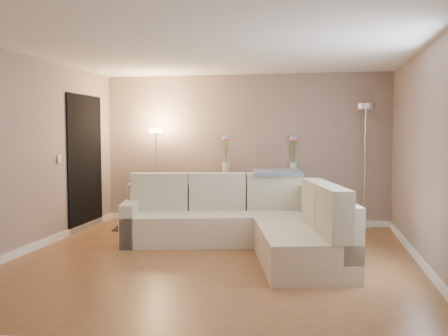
% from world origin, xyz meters
% --- Properties ---
extents(floor, '(5.00, 5.50, 0.01)m').
position_xyz_m(floor, '(0.00, 0.00, -0.01)').
color(floor, brown).
rests_on(floor, ground).
extents(ceiling, '(5.00, 5.50, 0.01)m').
position_xyz_m(ceiling, '(0.00, 0.00, 2.60)').
color(ceiling, white).
rests_on(ceiling, ground).
extents(wall_back, '(5.00, 0.02, 2.60)m').
position_xyz_m(wall_back, '(0.00, 2.76, 1.30)').
color(wall_back, gray).
rests_on(wall_back, ground).
extents(wall_front, '(5.00, 0.02, 2.60)m').
position_xyz_m(wall_front, '(0.00, -2.76, 1.30)').
color(wall_front, gray).
rests_on(wall_front, ground).
extents(wall_left, '(0.02, 5.50, 2.60)m').
position_xyz_m(wall_left, '(-2.51, 0.00, 1.30)').
color(wall_left, gray).
rests_on(wall_left, ground).
extents(wall_right, '(0.02, 5.50, 2.60)m').
position_xyz_m(wall_right, '(2.51, 0.00, 1.30)').
color(wall_right, gray).
rests_on(wall_right, ground).
extents(baseboard_back, '(5.00, 0.03, 0.10)m').
position_xyz_m(baseboard_back, '(0.00, 2.73, 0.05)').
color(baseboard_back, white).
rests_on(baseboard_back, ground).
extents(baseboard_left, '(0.03, 5.50, 0.10)m').
position_xyz_m(baseboard_left, '(-2.48, 0.00, 0.05)').
color(baseboard_left, white).
rests_on(baseboard_left, ground).
extents(baseboard_right, '(0.03, 5.50, 0.10)m').
position_xyz_m(baseboard_right, '(2.48, 0.00, 0.05)').
color(baseboard_right, white).
rests_on(baseboard_right, ground).
extents(doorway, '(0.02, 1.20, 2.20)m').
position_xyz_m(doorway, '(-2.48, 1.70, 1.10)').
color(doorway, black).
rests_on(doorway, ground).
extents(switch_plate, '(0.02, 0.08, 0.12)m').
position_xyz_m(switch_plate, '(-2.48, 0.85, 1.20)').
color(switch_plate, white).
rests_on(switch_plate, ground).
extents(sectional_sofa, '(3.32, 2.83, 0.99)m').
position_xyz_m(sectional_sofa, '(0.35, 0.79, 0.37)').
color(sectional_sofa, beige).
rests_on(sectional_sofa, floor).
extents(throw_blanket, '(0.79, 0.59, 0.09)m').
position_xyz_m(throw_blanket, '(0.68, 1.58, 0.98)').
color(throw_blanket, slate).
rests_on(throw_blanket, sectional_sofa).
extents(console_table, '(1.40, 0.45, 0.85)m').
position_xyz_m(console_table, '(0.20, 2.63, 0.48)').
color(console_table, black).
rests_on(console_table, floor).
extents(leaning_mirror, '(0.98, 0.10, 0.76)m').
position_xyz_m(leaning_mirror, '(0.28, 2.80, 1.22)').
color(leaning_mirror, black).
rests_on(leaning_mirror, console_table).
extents(table_decor, '(0.59, 0.14, 0.14)m').
position_xyz_m(table_decor, '(0.29, 2.59, 0.86)').
color(table_decor, '#D35725').
rests_on(table_decor, console_table).
extents(flower_vase_left, '(0.16, 0.13, 0.73)m').
position_xyz_m(flower_vase_left, '(-0.29, 2.59, 1.14)').
color(flower_vase_left, silver).
rests_on(flower_vase_left, console_table).
extents(flower_vase_right, '(0.16, 0.13, 0.73)m').
position_xyz_m(flower_vase_right, '(0.87, 2.66, 1.14)').
color(flower_vase_right, silver).
rests_on(flower_vase_right, console_table).
extents(floor_lamp_lit, '(0.27, 0.27, 1.66)m').
position_xyz_m(floor_lamp_lit, '(-1.49, 2.36, 1.17)').
color(floor_lamp_lit, silver).
rests_on(floor_lamp_lit, floor).
extents(floor_lamp_unlit, '(0.34, 0.34, 2.06)m').
position_xyz_m(floor_lamp_unlit, '(2.04, 2.50, 1.46)').
color(floor_lamp_unlit, silver).
rests_on(floor_lamp_unlit, floor).
extents(charcoal_rug, '(1.21, 0.99, 0.01)m').
position_xyz_m(charcoal_rug, '(-1.52, 2.04, 0.01)').
color(charcoal_rug, black).
rests_on(charcoal_rug, floor).
extents(black_bag, '(0.34, 0.27, 0.20)m').
position_xyz_m(black_bag, '(-1.67, 1.91, 0.20)').
color(black_bag, black).
rests_on(black_bag, charcoal_rug).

